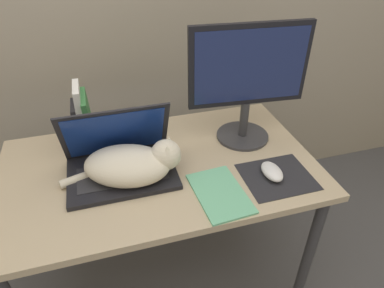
{
  "coord_description": "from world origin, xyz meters",
  "views": [
    {
      "loc": [
        -0.17,
        -0.67,
        1.53
      ],
      "look_at": [
        0.12,
        0.31,
        0.81
      ],
      "focal_mm": 32.0,
      "sensor_mm": 36.0,
      "label": 1
    }
  ],
  "objects_px": {
    "computer_mouse": "(272,171)",
    "laptop": "(120,161)",
    "notepad": "(220,193)",
    "external_monitor": "(248,79)",
    "cat": "(133,164)",
    "book_row": "(82,119)"
  },
  "relations": [
    {
      "from": "computer_mouse",
      "to": "laptop",
      "type": "bearing_deg",
      "value": 161.07
    },
    {
      "from": "laptop",
      "to": "notepad",
      "type": "bearing_deg",
      "value": -34.97
    },
    {
      "from": "external_monitor",
      "to": "computer_mouse",
      "type": "distance_m",
      "value": 0.37
    },
    {
      "from": "cat",
      "to": "external_monitor",
      "type": "relative_size",
      "value": 0.9
    },
    {
      "from": "external_monitor",
      "to": "notepad",
      "type": "xyz_separation_m",
      "value": [
        -0.22,
        -0.31,
        -0.27
      ]
    },
    {
      "from": "laptop",
      "to": "book_row",
      "type": "height_order",
      "value": "laptop"
    },
    {
      "from": "laptop",
      "to": "cat",
      "type": "bearing_deg",
      "value": -53.48
    },
    {
      "from": "computer_mouse",
      "to": "book_row",
      "type": "distance_m",
      "value": 0.77
    },
    {
      "from": "cat",
      "to": "external_monitor",
      "type": "bearing_deg",
      "value": 16.38
    },
    {
      "from": "computer_mouse",
      "to": "book_row",
      "type": "relative_size",
      "value": 0.44
    },
    {
      "from": "book_row",
      "to": "notepad",
      "type": "relative_size",
      "value": 0.98
    },
    {
      "from": "external_monitor",
      "to": "book_row",
      "type": "height_order",
      "value": "external_monitor"
    },
    {
      "from": "notepad",
      "to": "book_row",
      "type": "bearing_deg",
      "value": 133.56
    },
    {
      "from": "cat",
      "to": "book_row",
      "type": "bearing_deg",
      "value": 118.66
    },
    {
      "from": "cat",
      "to": "book_row",
      "type": "distance_m",
      "value": 0.33
    },
    {
      "from": "external_monitor",
      "to": "computer_mouse",
      "type": "relative_size",
      "value": 4.23
    },
    {
      "from": "book_row",
      "to": "external_monitor",
      "type": "bearing_deg",
      "value": -12.49
    },
    {
      "from": "laptop",
      "to": "computer_mouse",
      "type": "height_order",
      "value": "laptop"
    },
    {
      "from": "external_monitor",
      "to": "laptop",
      "type": "bearing_deg",
      "value": -170.3
    },
    {
      "from": "cat",
      "to": "computer_mouse",
      "type": "relative_size",
      "value": 3.81
    },
    {
      "from": "cat",
      "to": "book_row",
      "type": "height_order",
      "value": "book_row"
    },
    {
      "from": "external_monitor",
      "to": "book_row",
      "type": "distance_m",
      "value": 0.68
    }
  ]
}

